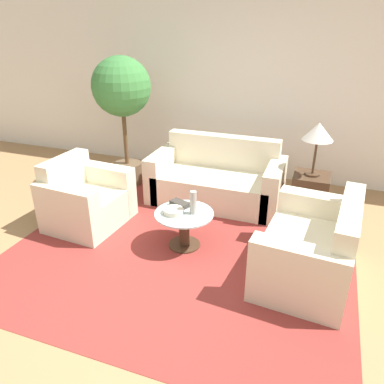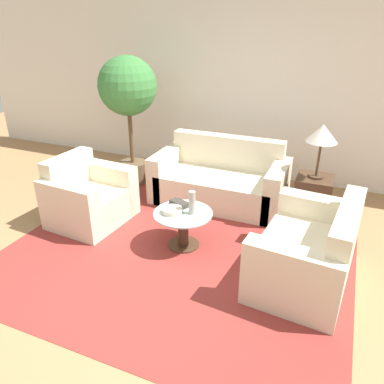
# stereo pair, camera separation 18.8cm
# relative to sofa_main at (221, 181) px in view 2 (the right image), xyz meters

# --- Properties ---
(ground_plane) EXTENTS (14.00, 14.00, 0.00)m
(ground_plane) POSITION_rel_sofa_main_xyz_m (-0.09, -1.99, -0.28)
(ground_plane) COLOR #9E754C
(wall_back) EXTENTS (10.00, 0.06, 2.60)m
(wall_back) POSITION_rel_sofa_main_xyz_m (-0.09, 1.11, 1.02)
(wall_back) COLOR white
(wall_back) RESTS_ON ground_plane
(rug) EXTENTS (3.59, 3.34, 0.01)m
(rug) POSITION_rel_sofa_main_xyz_m (-0.01, -1.25, -0.28)
(rug) COLOR maroon
(rug) RESTS_ON ground_plane
(sofa_main) EXTENTS (1.76, 0.86, 0.85)m
(sofa_main) POSITION_rel_sofa_main_xyz_m (0.00, 0.00, 0.00)
(sofa_main) COLOR beige
(sofa_main) RESTS_ON ground_plane
(armchair) EXTENTS (0.86, 0.98, 0.82)m
(armchair) POSITION_rel_sofa_main_xyz_m (-1.34, -1.17, 0.01)
(armchair) COLOR beige
(armchair) RESTS_ON ground_plane
(loveseat) EXTENTS (0.93, 1.35, 0.83)m
(loveseat) POSITION_rel_sofa_main_xyz_m (1.36, -1.33, 0.00)
(loveseat) COLOR beige
(loveseat) RESTS_ON ground_plane
(coffee_table) EXTENTS (0.64, 0.64, 0.41)m
(coffee_table) POSITION_rel_sofa_main_xyz_m (-0.01, -1.25, -0.01)
(coffee_table) COLOR #422D1E
(coffee_table) RESTS_ON ground_plane
(side_table) EXTENTS (0.44, 0.44, 0.54)m
(side_table) POSITION_rel_sofa_main_xyz_m (1.22, -0.01, -0.01)
(side_table) COLOR #422D1E
(side_table) RESTS_ON ground_plane
(table_lamp) EXTENTS (0.37, 0.37, 0.66)m
(table_lamp) POSITION_rel_sofa_main_xyz_m (1.22, -0.01, 0.80)
(table_lamp) COLOR #422D1E
(table_lamp) RESTS_ON side_table
(potted_plant) EXTENTS (0.82, 0.82, 1.86)m
(potted_plant) POSITION_rel_sofa_main_xyz_m (-1.44, 0.08, 1.05)
(potted_plant) COLOR brown
(potted_plant) RESTS_ON ground_plane
(vase) EXTENTS (0.07, 0.07, 0.26)m
(vase) POSITION_rel_sofa_main_xyz_m (0.09, -1.23, 0.26)
(vase) COLOR #9E998E
(vase) RESTS_ON coffee_table
(bowl) EXTENTS (0.22, 0.22, 0.05)m
(bowl) POSITION_rel_sofa_main_xyz_m (-0.11, -1.30, 0.16)
(bowl) COLOR beige
(bowl) RESTS_ON coffee_table
(book_stack) EXTENTS (0.24, 0.18, 0.05)m
(book_stack) POSITION_rel_sofa_main_xyz_m (-0.11, -1.11, 0.16)
(book_stack) COLOR #38332D
(book_stack) RESTS_ON coffee_table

